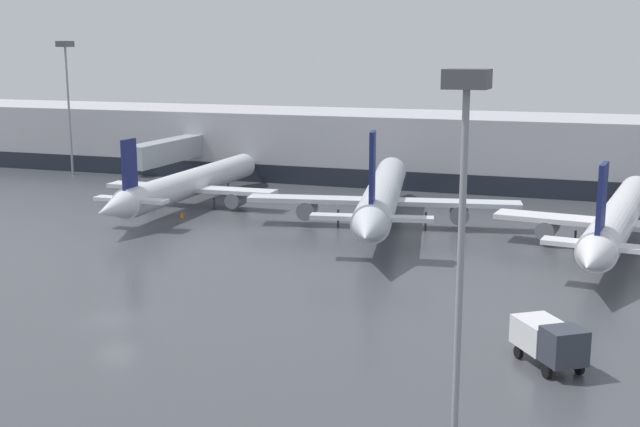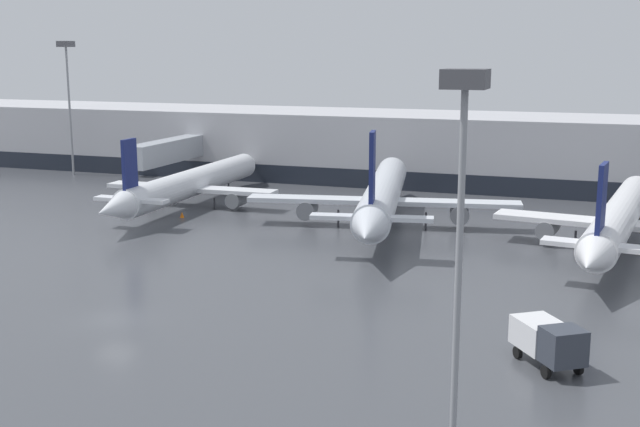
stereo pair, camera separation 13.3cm
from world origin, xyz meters
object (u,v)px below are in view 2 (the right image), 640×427
object	(u,v)px
traffic_cone_2	(182,215)
apron_light_mast_1	(67,70)
parked_jet_2	(191,184)
parked_jet_0	(619,218)
parked_jet_4	(383,195)
apron_light_mast_0	(463,150)
service_truck_1	(549,340)

from	to	relation	value
traffic_cone_2	apron_light_mast_1	distance (m)	38.86
parked_jet_2	parked_jet_0	bearing A→B (deg)	-98.68
parked_jet_0	parked_jet_4	bearing A→B (deg)	90.21
parked_jet_4	apron_light_mast_0	size ratio (longest dim) A/B	2.34
parked_jet_4	apron_light_mast_0	distance (m)	45.72
parked_jet_0	apron_light_mast_0	xyz separation A→B (m)	(-7.16, -39.60, 10.19)
service_truck_1	traffic_cone_2	distance (m)	48.52
traffic_cone_2	apron_light_mast_0	world-z (taller)	apron_light_mast_0
apron_light_mast_0	apron_light_mast_1	xyz separation A→B (m)	(-64.71, 61.03, 1.43)
parked_jet_0	apron_light_mast_0	distance (m)	41.51
parked_jet_0	traffic_cone_2	distance (m)	42.80
parked_jet_0	apron_light_mast_1	world-z (taller)	apron_light_mast_1
parked_jet_0	apron_light_mast_1	bearing A→B (deg)	80.36
parked_jet_4	parked_jet_0	bearing A→B (deg)	-107.75
parked_jet_2	apron_light_mast_1	distance (m)	33.45
parked_jet_4	apron_light_mast_1	size ratio (longest dim) A/B	2.07
parked_jet_0	service_truck_1	bearing A→B (deg)	179.41
apron_light_mast_0	apron_light_mast_1	distance (m)	88.96
parked_jet_4	service_truck_1	world-z (taller)	parked_jet_4
parked_jet_0	parked_jet_4	size ratio (longest dim) A/B	0.97
parked_jet_4	apron_light_mast_0	xyz separation A→B (m)	(14.61, -42.18, 9.89)
parked_jet_0	apron_light_mast_1	size ratio (longest dim) A/B	2.02
traffic_cone_2	apron_light_mast_0	distance (m)	54.76
parked_jet_2	service_truck_1	bearing A→B (deg)	-131.62
service_truck_1	apron_light_mast_0	size ratio (longest dim) A/B	0.31
service_truck_1	parked_jet_4	bearing A→B (deg)	174.08
parked_jet_2	apron_light_mast_1	world-z (taller)	apron_light_mast_1
apron_light_mast_0	parked_jet_4	bearing A→B (deg)	109.11
service_truck_1	apron_light_mast_1	world-z (taller)	apron_light_mast_1
parked_jet_2	parked_jet_4	bearing A→B (deg)	-99.38
parked_jet_2	service_truck_1	xyz separation A→B (m)	(40.93, -34.86, -1.03)
traffic_cone_2	service_truck_1	bearing A→B (deg)	-36.73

